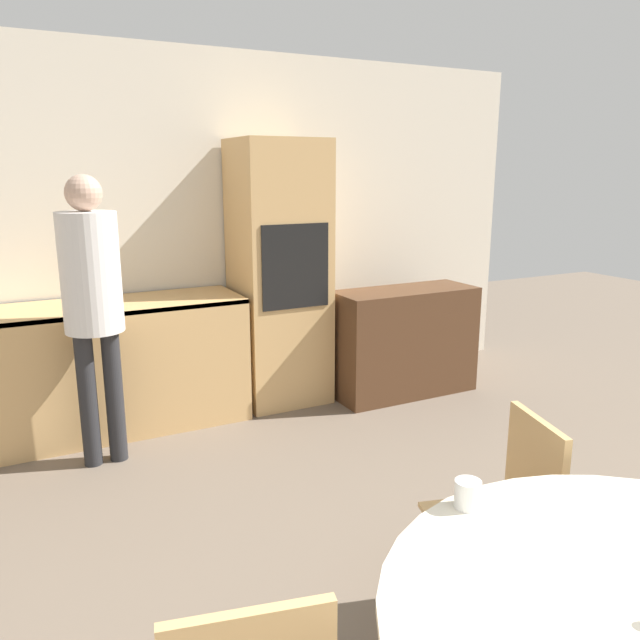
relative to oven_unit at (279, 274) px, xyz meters
name	(u,v)px	position (x,y,z in m)	size (l,w,h in m)	color
wall_back	(174,232)	(-0.69, 0.34, 0.32)	(6.07, 0.05, 2.60)	silver
kitchen_counter	(54,373)	(-1.62, -0.01, -0.53)	(2.51, 0.60, 0.88)	tan
oven_unit	(279,274)	(0.00, 0.00, 0.00)	(0.64, 0.59, 1.97)	tan
sideboard	(404,342)	(0.92, -0.33, -0.56)	(1.14, 0.45, 0.84)	#51331E
chair_far_right	(508,511)	(-0.23, -2.68, -0.50)	(0.49, 0.49, 0.85)	tan
person_standing	(92,290)	(-1.40, -0.52, 0.09)	(0.34, 0.34, 1.72)	#262628
cup	(467,494)	(-0.69, -2.96, -0.17)	(0.08, 0.08, 0.08)	white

